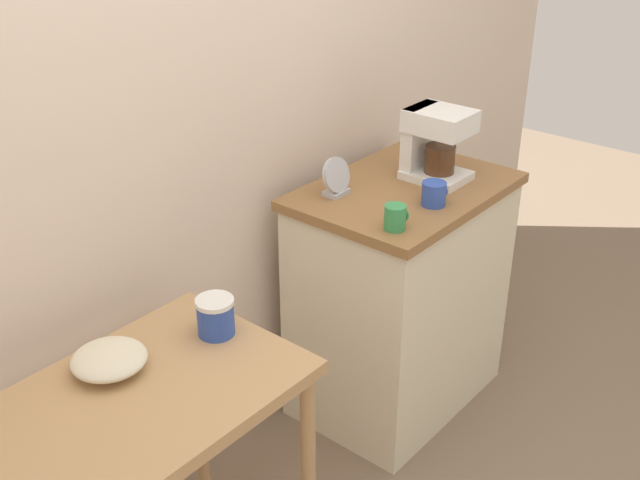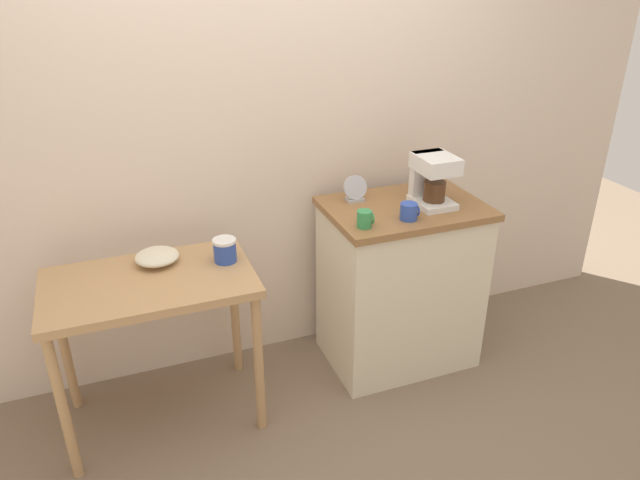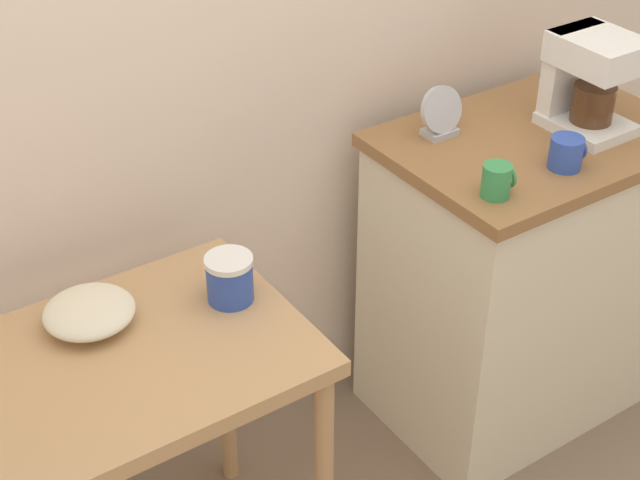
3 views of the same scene
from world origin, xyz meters
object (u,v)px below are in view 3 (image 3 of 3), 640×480
at_px(coffee_maker, 588,77).
at_px(mug_blue, 567,153).
at_px(table_clock, 441,115).
at_px(mug_tall_green, 497,181).
at_px(canister_enamel, 230,279).
at_px(bowl_stoneware, 89,312).

xyz_separation_m(coffee_maker, mug_blue, (-0.20, -0.14, -0.10)).
height_order(mug_blue, table_clock, table_clock).
bearing_deg(mug_tall_green, coffee_maker, 18.11).
xyz_separation_m(mug_blue, mug_tall_green, (-0.23, -0.01, -0.00)).
distance_m(canister_enamel, table_clock, 0.75).
xyz_separation_m(bowl_stoneware, canister_enamel, (0.30, -0.09, 0.02)).
height_order(canister_enamel, mug_tall_green, mug_tall_green).
distance_m(mug_blue, table_clock, 0.34).
bearing_deg(coffee_maker, bowl_stoneware, 175.24).
height_order(canister_enamel, coffee_maker, coffee_maker).
bearing_deg(bowl_stoneware, mug_tall_green, -15.31).
distance_m(coffee_maker, mug_tall_green, 0.46).
bearing_deg(bowl_stoneware, table_clock, 3.13).
distance_m(bowl_stoneware, coffee_maker, 1.39).
relative_size(mug_blue, table_clock, 0.66).
bearing_deg(mug_tall_green, table_clock, 74.23).
bearing_deg(canister_enamel, coffee_maker, -1.21).
bearing_deg(canister_enamel, bowl_stoneware, 163.06).
xyz_separation_m(coffee_maker, mug_tall_green, (-0.43, -0.14, -0.10)).
bearing_deg(table_clock, mug_tall_green, -105.77).
xyz_separation_m(canister_enamel, coffee_maker, (1.06, -0.02, 0.23)).
bearing_deg(table_clock, canister_enamel, -168.46).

